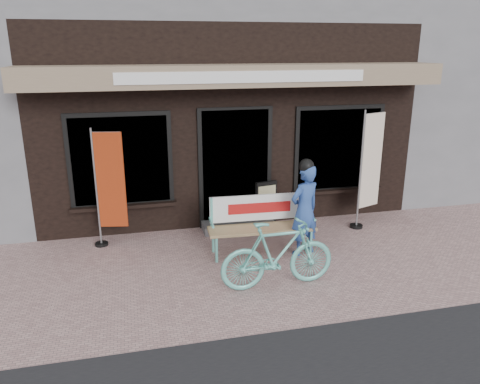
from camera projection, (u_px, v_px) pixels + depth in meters
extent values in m
plane|color=tan|center=(265.00, 272.00, 6.95)|extent=(70.00, 70.00, 0.00)
cube|color=black|center=(207.00, 109.00, 11.05)|extent=(7.00, 6.00, 3.60)
cube|color=gray|center=(240.00, 75.00, 7.66)|extent=(7.00, 0.80, 0.35)
cube|color=white|center=(246.00, 77.00, 7.28)|extent=(4.00, 0.02, 0.18)
cube|color=black|center=(235.00, 168.00, 8.46)|extent=(1.20, 0.06, 2.10)
cube|color=black|center=(235.00, 168.00, 8.45)|extent=(1.35, 0.04, 2.20)
cube|color=black|center=(121.00, 161.00, 7.94)|extent=(1.60, 0.06, 1.50)
cube|color=black|center=(338.00, 149.00, 8.83)|extent=(1.60, 0.06, 1.50)
cube|color=black|center=(121.00, 161.00, 7.93)|extent=(1.75, 0.04, 1.65)
cube|color=black|center=(339.00, 149.00, 8.82)|extent=(1.75, 0.04, 1.65)
cube|color=black|center=(124.00, 206.00, 8.12)|extent=(1.80, 0.18, 0.06)
cube|color=black|center=(337.00, 190.00, 9.01)|extent=(1.80, 0.18, 0.06)
cube|color=#59595B|center=(238.00, 225.00, 8.55)|extent=(1.30, 0.45, 0.15)
cylinder|color=#66C7B9|center=(217.00, 250.00, 7.21)|extent=(0.04, 0.04, 0.40)
cylinder|color=#66C7B9|center=(213.00, 241.00, 7.57)|extent=(0.04, 0.04, 0.40)
cylinder|color=#66C7B9|center=(311.00, 243.00, 7.48)|extent=(0.04, 0.04, 0.40)
cylinder|color=#66C7B9|center=(303.00, 234.00, 7.84)|extent=(0.04, 0.04, 0.40)
cube|color=#A4865A|center=(262.00, 229.00, 7.46)|extent=(1.73, 0.51, 0.05)
cylinder|color=#66C7B9|center=(212.00, 214.00, 7.42)|extent=(0.04, 0.04, 0.52)
cylinder|color=#66C7B9|center=(306.00, 208.00, 7.70)|extent=(0.04, 0.04, 0.52)
cube|color=white|center=(259.00, 207.00, 7.57)|extent=(1.62, 0.11, 0.43)
cube|color=#B21414|center=(260.00, 208.00, 7.54)|extent=(1.03, 0.06, 0.17)
cylinder|color=#66C7B9|center=(211.00, 222.00, 7.26)|extent=(0.06, 0.42, 0.04)
cylinder|color=#66C7B9|center=(311.00, 216.00, 7.55)|extent=(0.06, 0.42, 0.04)
imported|color=#2D4E9B|center=(304.00, 210.00, 7.37)|extent=(0.63, 0.53, 1.48)
sphere|color=black|center=(306.00, 166.00, 7.16)|extent=(0.31, 0.31, 0.24)
imported|color=#66C7B9|center=(278.00, 254.00, 6.40)|extent=(1.63, 0.50, 0.97)
cylinder|color=gray|center=(96.00, 189.00, 7.59)|extent=(0.04, 0.04, 1.99)
cylinder|color=gray|center=(105.00, 132.00, 7.32)|extent=(0.45, 0.11, 0.02)
cube|color=#9E2F11|center=(111.00, 181.00, 7.56)|extent=(0.45, 0.11, 1.58)
cylinder|color=black|center=(102.00, 244.00, 7.88)|extent=(0.25, 0.25, 0.05)
cylinder|color=gray|center=(361.00, 171.00, 8.34)|extent=(0.05, 0.05, 2.17)
cylinder|color=gray|center=(375.00, 113.00, 8.17)|extent=(0.47, 0.19, 0.02)
cube|color=beige|center=(371.00, 161.00, 8.44)|extent=(0.47, 0.20, 1.72)
cylinder|color=black|center=(356.00, 226.00, 8.66)|extent=(0.30, 0.30, 0.05)
cube|color=black|center=(266.00, 203.00, 8.72)|extent=(0.42, 0.15, 0.83)
cube|color=beige|center=(267.00, 199.00, 8.65)|extent=(0.35, 0.08, 0.51)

